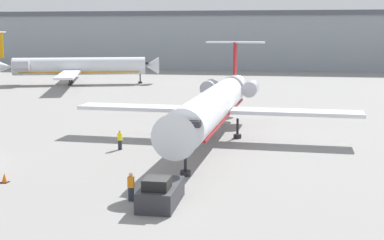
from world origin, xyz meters
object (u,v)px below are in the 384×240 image
(pushback_tug, at_px, (161,193))
(airplane_parked_far_left, at_px, (75,66))
(airplane_main, at_px, (215,103))
(worker_by_wing, at_px, (120,139))
(worker_near_tug, at_px, (131,186))
(traffic_cone_left, at_px, (4,178))

(pushback_tug, bearing_deg, airplane_parked_far_left, 115.73)
(airplane_main, xyz_separation_m, worker_by_wing, (-7.97, -6.07, -2.67))
(airplane_main, xyz_separation_m, airplane_parked_far_left, (-34.42, 49.13, -0.02))
(worker_by_wing, relative_size, airplane_parked_far_left, 0.05)
(worker_by_wing, bearing_deg, airplane_parked_far_left, 115.60)
(airplane_main, height_order, pushback_tug, airplane_main)
(worker_near_tug, distance_m, traffic_cone_left, 10.44)
(worker_near_tug, distance_m, worker_by_wing, 15.08)
(airplane_main, bearing_deg, pushback_tug, -92.28)
(worker_by_wing, height_order, traffic_cone_left, worker_by_wing)
(worker_near_tug, relative_size, airplane_parked_far_left, 0.05)
(pushback_tug, relative_size, worker_by_wing, 2.56)
(airplane_main, distance_m, pushback_tug, 20.81)
(airplane_parked_far_left, bearing_deg, traffic_cone_left, -72.19)
(pushback_tug, height_order, airplane_parked_far_left, airplane_parked_far_left)
(worker_by_wing, xyz_separation_m, traffic_cone_left, (-4.97, -11.66, -0.61))
(pushback_tug, height_order, traffic_cone_left, pushback_tug)
(airplane_parked_far_left, bearing_deg, pushback_tug, -64.27)
(traffic_cone_left, bearing_deg, airplane_main, 53.87)
(airplane_main, distance_m, worker_by_wing, 10.37)
(airplane_main, bearing_deg, airplane_parked_far_left, 125.01)
(worker_near_tug, bearing_deg, pushback_tug, -9.81)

